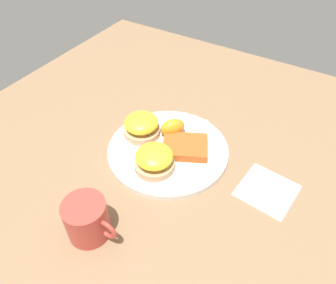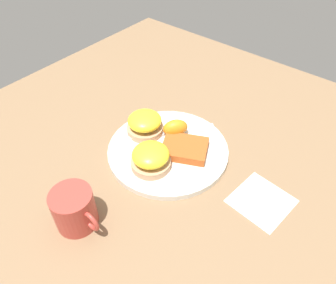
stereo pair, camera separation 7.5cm
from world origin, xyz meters
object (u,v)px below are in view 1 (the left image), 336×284
at_px(fork, 175,131).
at_px(orange_wedge, 173,128).
at_px(sandwich_benedict_left, 142,126).
at_px(cup, 87,219).
at_px(sandwich_benedict_right, 154,159).
at_px(hashbrown_patty, 185,147).

bearing_deg(fork, orange_wedge, -90.88).
xyz_separation_m(sandwich_benedict_left, fork, (0.07, 0.05, -0.02)).
bearing_deg(cup, sandwich_benedict_right, 83.61).
relative_size(sandwich_benedict_right, cup, 0.82).
distance_m(hashbrown_patty, fork, 0.07).
bearing_deg(orange_wedge, hashbrown_patty, -30.90).
bearing_deg(cup, fork, 89.99).
distance_m(sandwich_benedict_right, cup, 0.19).
xyz_separation_m(hashbrown_patty, cup, (-0.05, -0.27, 0.02)).
distance_m(sandwich_benedict_right, orange_wedge, 0.12).
bearing_deg(sandwich_benedict_left, fork, 36.39).
relative_size(hashbrown_patty, orange_wedge, 1.69).
bearing_deg(sandwich_benedict_right, sandwich_benedict_left, 138.38).
relative_size(sandwich_benedict_left, cup, 0.82).
height_order(sandwich_benedict_left, orange_wedge, sandwich_benedict_left).
distance_m(fork, cup, 0.32).
relative_size(sandwich_benedict_right, orange_wedge, 1.47).
relative_size(sandwich_benedict_left, fork, 0.50).
bearing_deg(cup, sandwich_benedict_left, 103.70).
bearing_deg(sandwich_benedict_right, fork, 99.66).
relative_size(hashbrown_patty, fork, 0.58).
height_order(sandwich_benedict_right, cup, cup).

